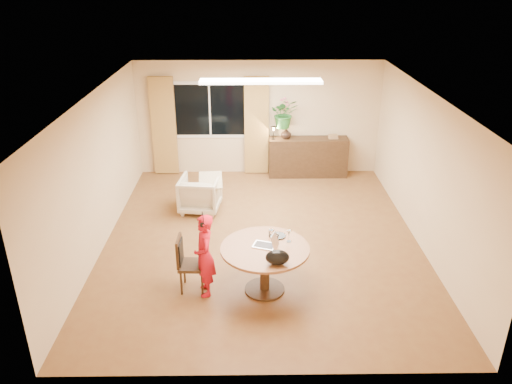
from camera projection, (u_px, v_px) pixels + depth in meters
floor at (262, 239)px, 8.90m from camera, size 6.50×6.50×0.00m
ceiling at (262, 95)px, 7.83m from camera, size 6.50×6.50×0.00m
wall_back at (259, 118)px, 11.33m from camera, size 5.50×0.00×5.50m
wall_left at (98, 172)px, 8.33m from camera, size 0.00×6.50×6.50m
wall_right at (425, 171)px, 8.40m from camera, size 0.00×6.50×6.50m
window at (210, 110)px, 11.21m from camera, size 1.70×0.03×1.30m
curtain_left at (164, 126)px, 11.28m from camera, size 0.55×0.08×2.25m
curtain_right at (256, 126)px, 11.30m from camera, size 0.55×0.08×2.25m
ceiling_panel at (261, 81)px, 8.94m from camera, size 2.20×0.35×0.05m
dining_table at (265, 257)px, 7.26m from camera, size 1.30×1.30×0.74m
dining_chair at (192, 264)px, 7.36m from camera, size 0.43×0.39×0.87m
child at (205, 255)px, 7.19m from camera, size 0.51×0.39×1.27m
laptop at (264, 239)px, 7.19m from camera, size 0.39×0.32×0.23m
tumbler at (271, 233)px, 7.46m from camera, size 0.09×0.09×0.11m
wine_glass at (289, 236)px, 7.31m from camera, size 0.08×0.08×0.19m
pot_lid at (278, 235)px, 7.48m from camera, size 0.25×0.25×0.04m
handbag at (277, 257)px, 6.74m from camera, size 0.35×0.24×0.22m
armchair at (200, 194)px, 9.83m from camera, size 0.85×0.87×0.71m
throw at (210, 177)px, 9.68m from camera, size 0.49×0.58×0.03m
sideboard at (308, 157)px, 11.47m from camera, size 1.79×0.44×0.90m
vase at (286, 133)px, 11.23m from camera, size 0.28×0.28×0.25m
bouquet at (284, 114)px, 11.04m from camera, size 0.62×0.55×0.66m
book_stack at (333, 136)px, 11.27m from camera, size 0.22×0.17×0.09m
desk_lamp at (273, 133)px, 11.17m from camera, size 0.14×0.14×0.31m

